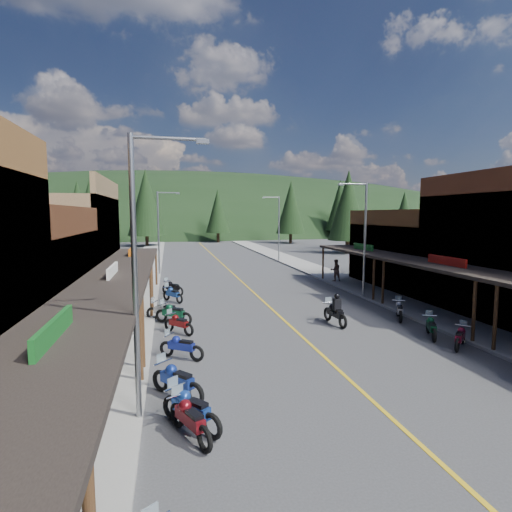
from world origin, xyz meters
TOP-DOWN VIEW (x-y plane):
  - ground at (0.00, 0.00)m, footprint 220.00×220.00m
  - centerline at (0.00, 20.00)m, footprint 0.15×90.00m
  - sidewalk_west at (-8.70, 20.00)m, footprint 3.40×94.00m
  - sidewalk_east at (8.70, 20.00)m, footprint 3.40×94.00m
  - shop_west_3 at (-13.78, 11.30)m, footprint 10.90×10.20m
  - shop_east_3 at (13.75, 11.30)m, footprint 10.90×10.20m
  - streetlight_0 at (-6.95, -6.00)m, footprint 2.16×0.18m
  - streetlight_1 at (-6.95, 22.00)m, footprint 2.16×0.18m
  - streetlight_2 at (6.95, 8.00)m, footprint 2.16×0.18m
  - streetlight_3 at (6.95, 30.00)m, footprint 2.16×0.18m
  - ridge_hill at (0.00, 135.00)m, footprint 310.00×140.00m
  - pine_1 at (-24.00, 70.00)m, footprint 5.88×5.88m
  - pine_2 at (-10.00, 58.00)m, footprint 6.72×6.72m
  - pine_3 at (4.00, 66.00)m, footprint 5.04×5.04m
  - pine_4 at (18.00, 60.00)m, footprint 5.88×5.88m
  - pine_5 at (34.00, 72.00)m, footprint 6.72×6.72m
  - pine_6 at (46.00, 64.00)m, footprint 5.04×5.04m
  - pine_7 at (-32.00, 76.00)m, footprint 5.88×5.88m
  - pine_8 at (-22.00, 40.00)m, footprint 4.48×4.48m
  - pine_9 at (24.00, 45.00)m, footprint 4.93×4.93m
  - pine_10 at (-18.00, 50.00)m, footprint 5.38×5.38m
  - pine_11 at (20.00, 38.00)m, footprint 5.82×5.82m
  - bike_west_4 at (-5.74, -7.23)m, footprint 1.52×2.18m
  - bike_west_5 at (-5.68, -6.77)m, footprint 1.98×2.18m
  - bike_west_6 at (-6.01, -4.79)m, footprint 2.04×2.20m
  - bike_west_7 at (-5.76, -1.29)m, footprint 2.03×1.70m
  - bike_west_8 at (-5.78, 2.26)m, footprint 1.78×1.92m
  - bike_west_9 at (-6.00, 4.07)m, footprint 2.24×1.93m
  - bike_west_10 at (-6.44, 4.80)m, footprint 2.31×1.66m
  - bike_west_11 at (-5.98, 9.58)m, footprint 1.74×2.06m
  - bike_west_12 at (-5.97, 11.99)m, footprint 1.91×2.00m
  - bike_east_6 at (6.24, -2.57)m, footprint 1.85×1.74m
  - bike_east_7 at (5.95, -0.99)m, footprint 1.47×2.10m
  - bike_east_8 at (6.33, 2.32)m, footprint 1.53×2.15m
  - rider_on_bike at (2.40, 2.11)m, footprint 0.98×2.36m
  - pedestrian_east_b at (7.75, 14.34)m, footprint 0.94×0.57m

SIDE VIEW (x-z plane):
  - ground at x=0.00m, z-range 0.00..0.00m
  - ridge_hill at x=0.00m, z-range -30.00..30.00m
  - centerline at x=0.00m, z-range 0.00..0.01m
  - sidewalk_west at x=-8.70m, z-range 0.00..0.15m
  - sidewalk_east at x=8.70m, z-range 0.00..0.15m
  - bike_east_6 at x=6.24m, z-range 0.00..1.09m
  - bike_west_8 at x=-5.78m, z-range 0.00..1.12m
  - bike_west_7 at x=-5.76m, z-range 0.00..1.15m
  - bike_east_7 at x=5.95m, z-range 0.00..1.15m
  - bike_west_11 at x=-5.98m, z-range 0.00..1.17m
  - bike_east_8 at x=6.33m, z-range 0.00..1.17m
  - bike_west_12 at x=-5.97m, z-range 0.00..1.19m
  - bike_west_4 at x=-5.74m, z-range 0.00..1.19m
  - bike_west_10 at x=-6.44m, z-range 0.00..1.27m
  - bike_west_5 at x=-5.68m, z-range 0.00..1.27m
  - bike_west_9 at x=-6.00m, z-range 0.00..1.28m
  - bike_west_6 at x=-6.01m, z-range 0.00..1.29m
  - rider_on_bike at x=2.40m, z-range -0.17..1.57m
  - pedestrian_east_b at x=7.75m, z-range 0.15..2.03m
  - shop_east_3 at x=13.75m, z-range -0.57..5.63m
  - shop_west_3 at x=-13.78m, z-range -0.58..7.62m
  - streetlight_0 at x=-6.95m, z-range 0.46..8.46m
  - streetlight_1 at x=-6.95m, z-range 0.46..8.46m
  - streetlight_2 at x=6.95m, z-range 0.46..8.46m
  - streetlight_3 at x=6.95m, z-range 0.46..8.46m
  - pine_8 at x=-22.00m, z-range 0.98..10.98m
  - pine_9 at x=24.00m, z-range 0.98..11.78m
  - pine_3 at x=4.00m, z-range 0.98..11.98m
  - pine_6 at x=46.00m, z-range 0.98..11.98m
  - pine_10 at x=-18.00m, z-range 0.98..12.58m
  - pine_11 at x=20.00m, z-range 0.99..13.39m
  - pine_1 at x=-24.00m, z-range 0.99..13.49m
  - pine_4 at x=18.00m, z-range 0.99..13.49m
  - pine_7 at x=-32.00m, z-range 0.99..13.49m
  - pine_2 at x=-10.00m, z-range 0.99..14.99m
  - pine_5 at x=34.00m, z-range 0.99..14.99m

